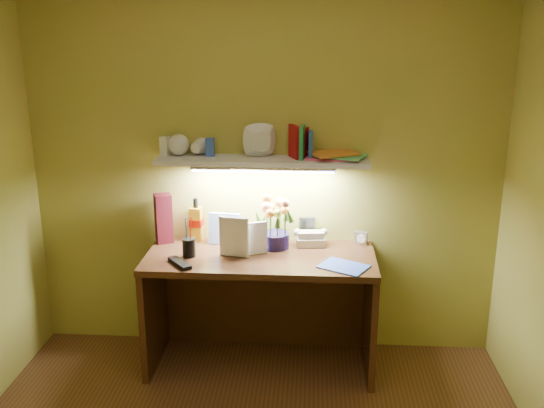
# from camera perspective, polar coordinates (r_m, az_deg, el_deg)

# --- Properties ---
(desk) EXTENTS (1.40, 0.60, 0.75)m
(desk) POSITION_cam_1_polar(r_m,az_deg,el_deg) (3.86, -1.08, -10.03)
(desk) COLOR #341B0E
(desk) RESTS_ON ground
(flower_bouquet) EXTENTS (0.22, 0.22, 0.33)m
(flower_bouquet) POSITION_cam_1_polar(r_m,az_deg,el_deg) (3.78, 0.24, -1.75)
(flower_bouquet) COLOR #150F3E
(flower_bouquet) RESTS_ON desk
(telephone) EXTENTS (0.19, 0.15, 0.11)m
(telephone) POSITION_cam_1_polar(r_m,az_deg,el_deg) (3.86, 3.64, -3.11)
(telephone) COLOR beige
(telephone) RESTS_ON desk
(desk_clock) EXTENTS (0.09, 0.06, 0.08)m
(desk_clock) POSITION_cam_1_polar(r_m,az_deg,el_deg) (3.92, 8.37, -3.16)
(desk_clock) COLOR silver
(desk_clock) RESTS_ON desk
(whisky_bottle) EXTENTS (0.08, 0.08, 0.28)m
(whisky_bottle) POSITION_cam_1_polar(r_m,az_deg,el_deg) (3.94, -7.15, -1.45)
(whisky_bottle) COLOR #B57A0F
(whisky_bottle) RESTS_ON desk
(whisky_box) EXTENTS (0.13, 0.13, 0.32)m
(whisky_box) POSITION_cam_1_polar(r_m,az_deg,el_deg) (3.94, -10.17, -1.34)
(whisky_box) COLOR #541019
(whisky_box) RESTS_ON desk
(pen_cup) EXTENTS (0.09, 0.09, 0.19)m
(pen_cup) POSITION_cam_1_polar(r_m,az_deg,el_deg) (3.69, -7.85, -3.50)
(pen_cup) COLOR black
(pen_cup) RESTS_ON desk
(art_card) EXTENTS (0.20, 0.06, 0.20)m
(art_card) POSITION_cam_1_polar(r_m,az_deg,el_deg) (3.88, -4.48, -2.33)
(art_card) COLOR white
(art_card) RESTS_ON desk
(tv_remote) EXTENTS (0.17, 0.19, 0.02)m
(tv_remote) POSITION_cam_1_polar(r_m,az_deg,el_deg) (3.59, -8.69, -5.51)
(tv_remote) COLOR black
(tv_remote) RESTS_ON desk
(blue_folder) EXTENTS (0.32, 0.30, 0.01)m
(blue_folder) POSITION_cam_1_polar(r_m,az_deg,el_deg) (3.55, 6.76, -5.87)
(blue_folder) COLOR blue
(blue_folder) RESTS_ON desk
(desk_book_a) EXTENTS (0.19, 0.07, 0.25)m
(desk_book_a) POSITION_cam_1_polar(r_m,az_deg,el_deg) (3.68, -4.98, -2.97)
(desk_book_a) COLOR white
(desk_book_a) RESTS_ON desk
(desk_book_b) EXTENTS (0.15, 0.07, 0.21)m
(desk_book_b) POSITION_cam_1_polar(r_m,az_deg,el_deg) (3.67, -2.74, -3.36)
(desk_book_b) COLOR silver
(desk_book_b) RESTS_ON desk
(wall_shelf) EXTENTS (1.30, 0.32, 0.23)m
(wall_shelf) POSITION_cam_1_polar(r_m,az_deg,el_deg) (3.71, -0.90, 4.64)
(wall_shelf) COLOR silver
(wall_shelf) RESTS_ON ground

